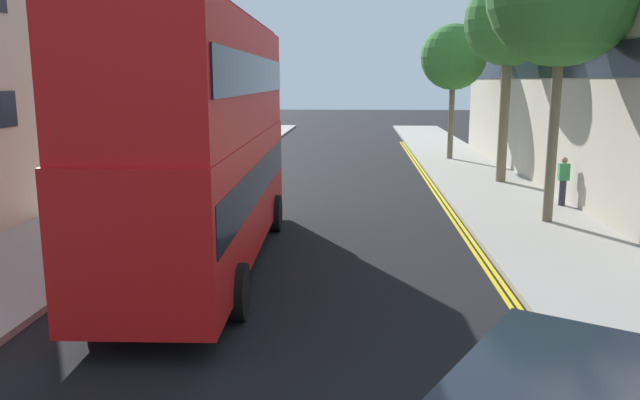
% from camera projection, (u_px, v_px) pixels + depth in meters
% --- Properties ---
extents(sidewalk_right, '(4.00, 80.00, 0.14)m').
position_uv_depth(sidewalk_right, '(538.00, 228.00, 17.82)').
color(sidewalk_right, '#9E9991').
rests_on(sidewalk_right, ground).
extents(sidewalk_left, '(4.00, 80.00, 0.14)m').
position_uv_depth(sidewalk_left, '(98.00, 222.00, 18.60)').
color(sidewalk_left, '#9E9991').
rests_on(sidewalk_left, ground).
extents(kerb_line_outer, '(0.10, 56.00, 0.01)m').
position_uv_depth(kerb_line_outer, '(477.00, 248.00, 16.00)').
color(kerb_line_outer, yellow).
rests_on(kerb_line_outer, ground).
extents(kerb_line_inner, '(0.10, 56.00, 0.01)m').
position_uv_depth(kerb_line_inner, '(471.00, 248.00, 16.01)').
color(kerb_line_inner, yellow).
rests_on(kerb_line_inner, ground).
extents(double_decker_bus_away, '(3.04, 10.88, 5.64)m').
position_uv_depth(double_decker_bus_away, '(204.00, 136.00, 14.00)').
color(double_decker_bus_away, red).
rests_on(double_decker_bus_away, ground).
extents(pedestrian_far, '(0.34, 0.22, 1.62)m').
position_uv_depth(pedestrian_far, '(563.00, 180.00, 20.61)').
color(pedestrian_far, '#2D2D38').
rests_on(pedestrian_far, sidewalk_right).
extents(street_tree_near, '(3.40, 3.40, 7.01)m').
position_uv_depth(street_tree_near, '(454.00, 58.00, 32.18)').
color(street_tree_near, '#6B6047').
rests_on(street_tree_near, sidewalk_right).
extents(street_tree_distant, '(3.53, 3.53, 8.20)m').
position_uv_depth(street_tree_distant, '(509.00, 22.00, 24.48)').
color(street_tree_distant, '#6B6047').
rests_on(street_tree_distant, sidewalk_right).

